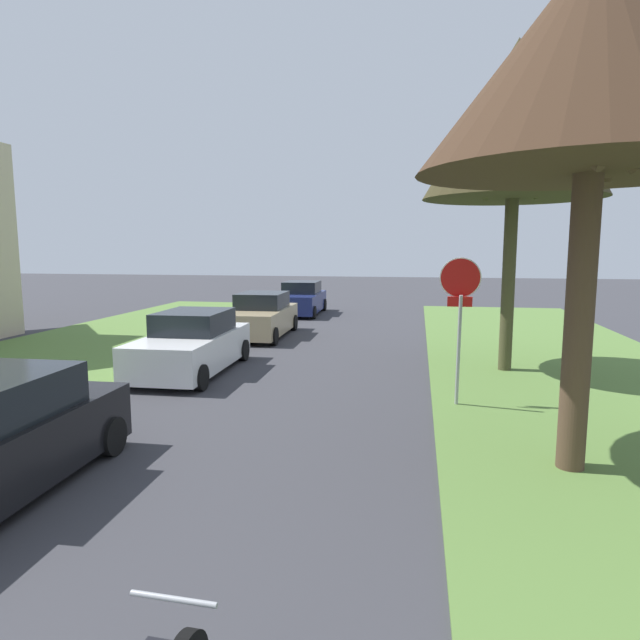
# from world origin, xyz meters

# --- Properties ---
(stop_sign_far) EXTENTS (0.81, 0.42, 2.96)m
(stop_sign_far) POSITION_xyz_m (4.08, 11.18, 2.18)
(stop_sign_far) COLOR #9EA0A5
(stop_sign_far) RESTS_ON grass_verge_right
(street_tree_right_mid_a) EXTENTS (4.61, 4.61, 7.12)m
(street_tree_right_mid_a) POSITION_xyz_m (5.48, 8.21, 5.64)
(street_tree_right_mid_a) COLOR #503B2A
(street_tree_right_mid_a) RESTS_ON grass_verge_right
(street_tree_right_mid_b) EXTENTS (4.43, 4.43, 8.15)m
(street_tree_right_mid_b) POSITION_xyz_m (5.52, 14.62, 6.27)
(street_tree_right_mid_b) COLOR #454328
(street_tree_right_mid_b) RESTS_ON grass_verge_right
(parked_sedan_white) EXTENTS (2.04, 4.45, 1.57)m
(parked_sedan_white) POSITION_xyz_m (-2.41, 13.09, 0.72)
(parked_sedan_white) COLOR white
(parked_sedan_white) RESTS_ON ground
(parked_sedan_tan) EXTENTS (2.04, 4.45, 1.57)m
(parked_sedan_tan) POSITION_xyz_m (-2.28, 18.91, 0.72)
(parked_sedan_tan) COLOR tan
(parked_sedan_tan) RESTS_ON ground
(parked_sedan_navy) EXTENTS (2.04, 4.45, 1.57)m
(parked_sedan_navy) POSITION_xyz_m (-2.25, 25.59, 0.72)
(parked_sedan_navy) COLOR navy
(parked_sedan_navy) RESTS_ON ground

